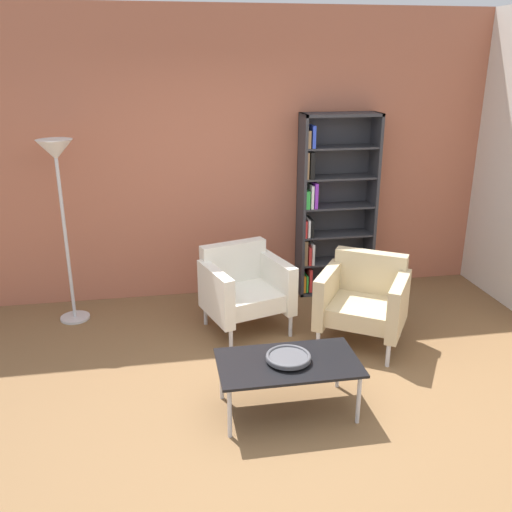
# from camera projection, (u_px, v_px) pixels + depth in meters

# --- Properties ---
(ground_plane) EXTENTS (8.32, 8.32, 0.00)m
(ground_plane) POSITION_uv_depth(u_px,v_px,m) (267.00, 424.00, 3.90)
(ground_plane) COLOR brown
(brick_back_panel) EXTENTS (6.40, 0.12, 2.90)m
(brick_back_panel) POSITION_uv_depth(u_px,v_px,m) (222.00, 158.00, 5.69)
(brick_back_panel) COLOR #B2664C
(brick_back_panel) RESTS_ON ground_plane
(bookshelf_tall) EXTENTS (0.80, 0.30, 1.90)m
(bookshelf_tall) POSITION_uv_depth(u_px,v_px,m) (331.00, 207.00, 5.86)
(bookshelf_tall) COLOR #333338
(bookshelf_tall) RESTS_ON ground_plane
(coffee_table_low) EXTENTS (1.00, 0.56, 0.40)m
(coffee_table_low) POSITION_uv_depth(u_px,v_px,m) (288.00, 365.00, 3.93)
(coffee_table_low) COLOR black
(coffee_table_low) RESTS_ON ground_plane
(decorative_bowl) EXTENTS (0.32, 0.32, 0.05)m
(decorative_bowl) POSITION_uv_depth(u_px,v_px,m) (288.00, 357.00, 3.91)
(decorative_bowl) COLOR #4C4C51
(decorative_bowl) RESTS_ON coffee_table_low
(armchair_near_window) EXTENTS (0.87, 0.83, 0.78)m
(armchair_near_window) POSITION_uv_depth(u_px,v_px,m) (244.00, 287.00, 5.16)
(armchair_near_window) COLOR white
(armchair_near_window) RESTS_ON ground_plane
(armchair_corner_red) EXTENTS (0.94, 0.92, 0.78)m
(armchair_corner_red) POSITION_uv_depth(u_px,v_px,m) (364.00, 299.00, 4.91)
(armchair_corner_red) COLOR #C6B289
(armchair_corner_red) RESTS_ON ground_plane
(floor_lamp_torchiere) EXTENTS (0.32, 0.32, 1.74)m
(floor_lamp_torchiere) POSITION_uv_depth(u_px,v_px,m) (58.00, 172.00, 4.98)
(floor_lamp_torchiere) COLOR silver
(floor_lamp_torchiere) RESTS_ON ground_plane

